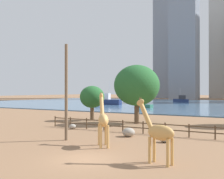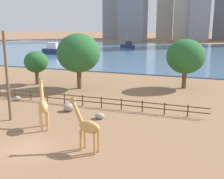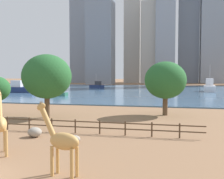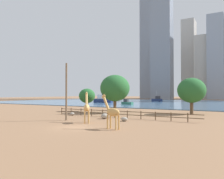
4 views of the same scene
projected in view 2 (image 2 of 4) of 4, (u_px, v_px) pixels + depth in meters
ground_plane at (173, 52)px, 94.68m from camera, size 400.00×400.00×0.00m
harbor_water at (172, 53)px, 91.91m from camera, size 180.00×86.00×0.20m
giraffe_tall at (43, 106)px, 25.39m from camera, size 2.34×2.82×4.43m
giraffe_companion at (88, 126)px, 20.75m from camera, size 2.83×1.09×4.10m
utility_pole at (7, 77)px, 26.96m from camera, size 0.28×0.28×8.72m
boulder_near_fence at (17, 98)px, 34.88m from camera, size 0.84×0.78×0.58m
boulder_by_pole at (100, 116)px, 28.24m from camera, size 1.01×0.82×0.62m
boulder_small at (69, 107)px, 30.67m from camera, size 1.23×1.16×0.87m
enclosure_fence at (88, 100)px, 32.43m from camera, size 26.12×0.14×1.30m
tree_left_large at (186, 57)px, 40.67m from camera, size 5.55×5.55×7.22m
tree_center_broad at (36, 62)px, 43.66m from camera, size 3.72×3.72×5.23m
tree_right_tall at (79, 53)px, 40.34m from camera, size 6.22×6.22×8.03m
boat_ferry at (128, 46)px, 107.81m from camera, size 6.26×4.91×5.39m
boat_sailboat at (55, 50)px, 86.61m from camera, size 8.31×4.08×7.16m
boat_barge at (90, 57)px, 73.28m from camera, size 4.52×2.26×1.90m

